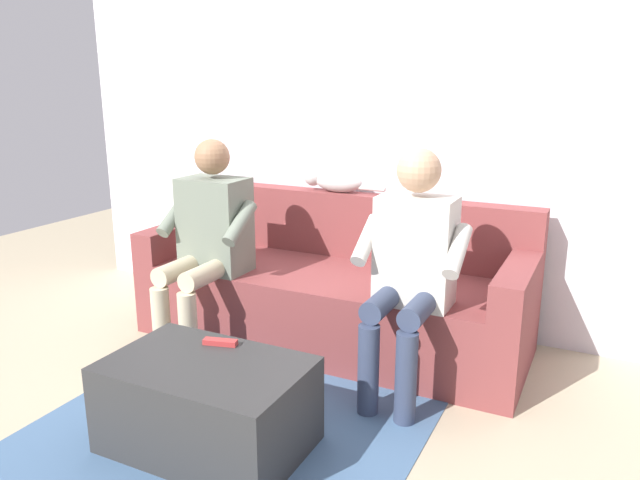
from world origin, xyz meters
TOP-DOWN VIEW (x-y plane):
  - ground_plane at (0.00, 0.60)m, footprint 8.00×8.00m
  - back_wall at (0.00, -0.59)m, footprint 4.33×0.06m
  - couch at (0.00, -0.11)m, footprint 2.25×0.82m
  - coffee_table at (0.00, 1.12)m, footprint 0.82×0.53m
  - person_left_seated at (-0.59, 0.29)m, footprint 0.52×0.52m
  - person_right_seated at (0.59, 0.28)m, footprint 0.52×0.57m
  - cat_on_backrest at (0.14, -0.41)m, footprint 0.54×0.13m
  - remote_red at (0.05, 0.95)m, footprint 0.16×0.08m
  - floor_rug at (0.00, 0.97)m, footprint 1.64×1.62m

SIDE VIEW (x-z plane):
  - ground_plane at x=0.00m, z-range 0.00..0.00m
  - floor_rug at x=0.00m, z-range 0.00..0.01m
  - coffee_table at x=0.00m, z-range 0.00..0.38m
  - couch at x=0.00m, z-range -0.13..0.70m
  - remote_red at x=0.05m, z-range 0.38..0.41m
  - person_right_seated at x=0.59m, z-range 0.07..1.26m
  - person_left_seated at x=-0.59m, z-range 0.07..1.27m
  - cat_on_backrest at x=0.14m, z-range 0.83..0.98m
  - back_wall at x=0.00m, z-range 0.00..2.56m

